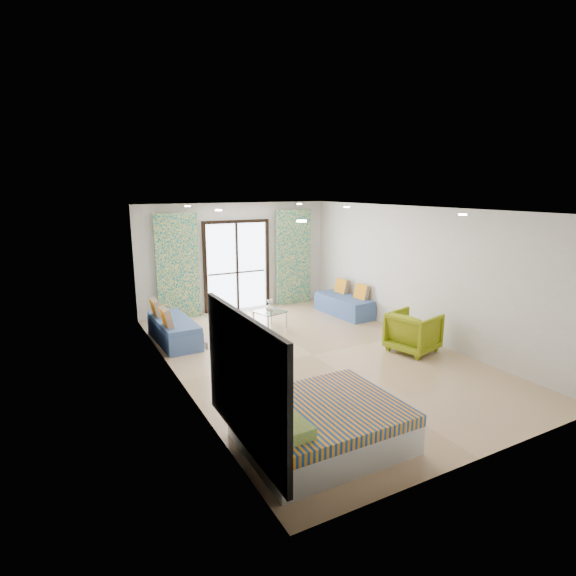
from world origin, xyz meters
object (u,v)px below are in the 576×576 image
bed (321,425)px  daybed_right (344,304)px  daybed_left (173,330)px  armchair (413,330)px  coffee_table (270,313)px

bed → daybed_right: bearing=52.1°
daybed_left → bed: bearing=-83.9°
daybed_right → armchair: (-0.31, -2.71, 0.17)m
armchair → daybed_right: bearing=-21.2°
daybed_left → coffee_table: (2.13, -0.09, 0.09)m
bed → daybed_left: size_ratio=1.08×
daybed_left → armchair: bearing=-36.1°
daybed_left → daybed_right: 4.23m
coffee_table → daybed_left: bearing=177.5°
daybed_left → coffee_table: 2.13m
daybed_right → coffee_table: size_ratio=2.33×
coffee_table → armchair: bearing=-55.2°
daybed_left → coffee_table: bearing=-4.3°
bed → coffee_table: (1.49, 4.48, 0.08)m
bed → coffee_table: coffee_table is taller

